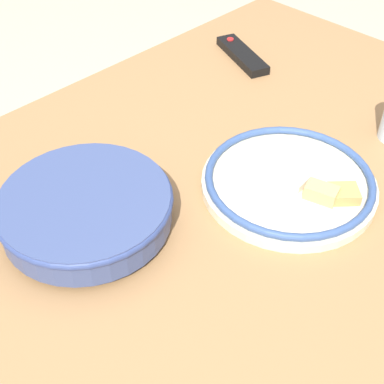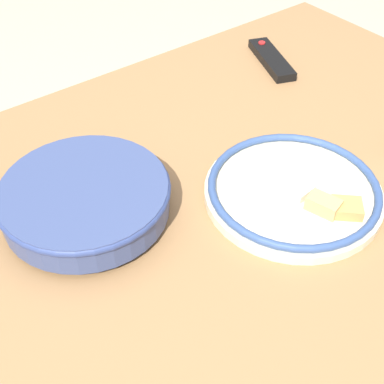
% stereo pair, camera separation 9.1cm
% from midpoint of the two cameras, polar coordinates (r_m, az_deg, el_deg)
% --- Properties ---
extents(ground_plane, '(8.00, 8.00, 0.00)m').
position_cam_midpoint_polar(ground_plane, '(1.54, 1.14, -19.31)').
color(ground_plane, '#B7A88E').
extents(dining_table, '(1.38, 0.98, 0.71)m').
position_cam_midpoint_polar(dining_table, '(1.02, 1.62, -2.24)').
color(dining_table, olive).
rests_on(dining_table, ground_plane).
extents(noodle_bowl, '(0.29, 0.29, 0.07)m').
position_cam_midpoint_polar(noodle_bowl, '(0.89, -14.13, -1.83)').
color(noodle_bowl, '#384775').
rests_on(noodle_bowl, dining_table).
extents(food_plate, '(0.31, 0.31, 0.04)m').
position_cam_midpoint_polar(food_plate, '(0.96, 7.78, 0.94)').
color(food_plate, beige).
rests_on(food_plate, dining_table).
extents(tv_remote, '(0.11, 0.19, 0.02)m').
position_cam_midpoint_polar(tv_remote, '(1.35, 3.40, 14.32)').
color(tv_remote, black).
rests_on(tv_remote, dining_table).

